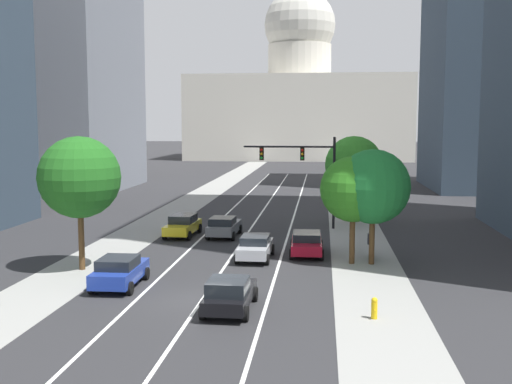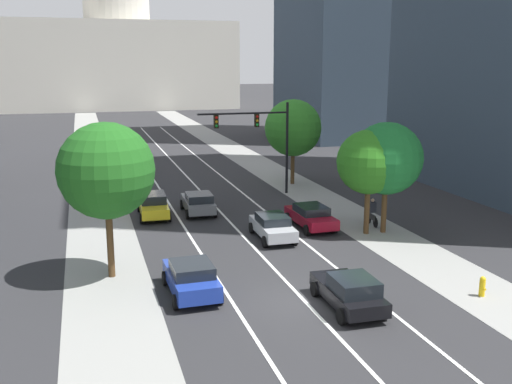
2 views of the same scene
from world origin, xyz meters
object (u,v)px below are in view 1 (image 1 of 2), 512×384
at_px(capitol_building, 299,102).
at_px(street_tree_far_right, 354,165).
at_px(car_crimson, 307,243).
at_px(fire_hydrant, 374,308).
at_px(cyclist, 370,244).
at_px(car_silver, 255,247).
at_px(car_blue, 120,271).
at_px(street_tree_near_right, 373,187).
at_px(car_gray, 224,226).
at_px(car_yellow, 183,225).
at_px(street_tree_near_left, 79,177).
at_px(street_tree_mid_right, 353,189).
at_px(traffic_signal_mast, 306,165).
at_px(car_black, 229,294).

height_order(capitol_building, street_tree_far_right, capitol_building).
bearing_deg(car_crimson, fire_hydrant, -167.21).
height_order(fire_hydrant, cyclist, cyclist).
distance_m(capitol_building, car_silver, 105.84).
xyz_separation_m(car_blue, cyclist, (12.74, 7.78, 0.07)).
bearing_deg(capitol_building, street_tree_near_right, -85.56).
xyz_separation_m(car_crimson, car_gray, (-5.97, 5.29, 0.03)).
height_order(car_yellow, cyclist, cyclist).
xyz_separation_m(car_crimson, street_tree_near_left, (-12.16, -5.23, 4.35)).
relative_size(street_tree_near_left, street_tree_mid_right, 1.19).
distance_m(car_yellow, cyclist, 14.11).
relative_size(cyclist, street_tree_mid_right, 0.28).
bearing_deg(traffic_signal_mast, street_tree_mid_right, -75.88).
relative_size(car_yellow, street_tree_near_right, 0.69).
relative_size(car_black, street_tree_far_right, 0.62).
relative_size(car_blue, car_silver, 1.00).
bearing_deg(car_blue, street_tree_mid_right, -62.32).
relative_size(cyclist, street_tree_far_right, 0.25).
relative_size(fire_hydrant, street_tree_mid_right, 0.15).
xyz_separation_m(car_yellow, street_tree_near_right, (12.69, -7.55, 3.66)).
bearing_deg(cyclist, car_yellow, 68.99).
height_order(capitol_building, fire_hydrant, capitol_building).
bearing_deg(traffic_signal_mast, street_tree_near_right, -70.97).
distance_m(cyclist, street_tree_near_right, 3.89).
bearing_deg(car_black, street_tree_near_left, 55.63).
distance_m(car_blue, street_tree_near_right, 14.63).
height_order(traffic_signal_mast, street_tree_near_left, street_tree_near_left).
relative_size(fire_hydrant, street_tree_far_right, 0.13).
bearing_deg(street_tree_near_right, car_gray, 142.43).
bearing_deg(car_crimson, car_black, 164.37).
bearing_deg(street_tree_mid_right, fire_hydrant, -87.43).
bearing_deg(street_tree_far_right, car_blue, -120.19).
bearing_deg(cyclist, capitol_building, 8.99).
bearing_deg(street_tree_far_right, traffic_signal_mast, -139.53).
bearing_deg(street_tree_mid_right, cyclist, 51.77).
distance_m(car_gray, car_black, 17.33).
xyz_separation_m(car_silver, car_gray, (-2.99, 6.87, 0.01)).
height_order(car_black, street_tree_far_right, street_tree_far_right).
bearing_deg(street_tree_near_left, car_silver, 21.62).
distance_m(car_crimson, car_silver, 3.38).
distance_m(car_crimson, traffic_signal_mast, 10.43).
xyz_separation_m(street_tree_near_right, street_tree_far_right, (-0.32, 14.97, 0.21)).
bearing_deg(car_black, cyclist, -30.24).
distance_m(car_silver, street_tree_far_right, 16.21).
bearing_deg(traffic_signal_mast, cyclist, -68.24).
bearing_deg(fire_hydrant, car_black, 175.90).
bearing_deg(car_black, car_gray, 11.12).
bearing_deg(street_tree_near_left, car_black, -35.58).
bearing_deg(street_tree_far_right, car_crimson, -105.01).
bearing_deg(fire_hydrant, capitol_building, 93.74).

